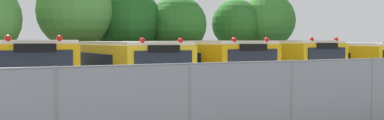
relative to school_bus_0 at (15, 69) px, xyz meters
name	(u,v)px	position (x,y,z in m)	size (l,w,h in m)	color
ground_plane	(188,95)	(7.34, -0.21, -1.39)	(160.00, 160.00, 0.00)	#38383D
school_bus_0	(15,69)	(0.00, 0.00, 0.00)	(2.68, 11.42, 2.64)	#EAA80C
school_bus_1	(113,67)	(3.82, -0.20, -0.03)	(2.54, 10.59, 2.58)	yellow
school_bus_2	(184,65)	(7.23, -0.09, -0.02)	(2.76, 11.42, 2.61)	#EAA80C
school_bus_3	(253,63)	(11.00, -0.17, -0.01)	(2.56, 10.14, 2.63)	yellow
school_bus_4	(309,63)	(14.55, -0.26, -0.07)	(2.55, 11.20, 2.51)	yellow
tree_2	(74,11)	(4.03, 7.66, 2.82)	(4.35, 4.35, 6.38)	#4C3823
tree_3	(128,21)	(7.56, 8.30, 2.30)	(4.28, 4.28, 5.84)	#4C3823
tree_4	(177,24)	(10.35, 7.16, 2.17)	(3.65, 3.65, 5.34)	#4C3823
tree_5	(237,24)	(15.32, 7.88, 2.26)	(3.38, 3.38, 5.37)	#4C3823
tree_6	(267,21)	(17.54, 7.32, 2.46)	(3.85, 3.85, 5.86)	#4C3823
chainlink_fence	(334,93)	(7.31, -9.21, -0.37)	(21.23, 0.07, 1.98)	#9EA0A3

